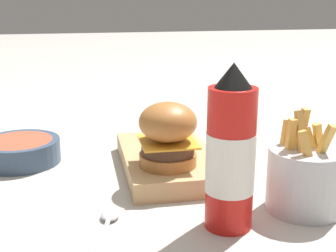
% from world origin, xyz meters
% --- Properties ---
extents(ground_plane, '(6.00, 6.00, 0.00)m').
position_xyz_m(ground_plane, '(0.00, 0.00, 0.00)').
color(ground_plane, '#B7B2A8').
extents(serving_board, '(0.27, 0.16, 0.03)m').
position_xyz_m(serving_board, '(-0.03, 0.04, 0.02)').
color(serving_board, tan).
rests_on(serving_board, ground_plane).
extents(burger, '(0.10, 0.10, 0.11)m').
position_xyz_m(burger, '(-0.09, 0.05, 0.09)').
color(burger, '#AD6B33').
rests_on(burger, serving_board).
extents(ketchup_bottle, '(0.07, 0.07, 0.23)m').
position_xyz_m(ketchup_bottle, '(-0.26, -0.00, 0.10)').
color(ketchup_bottle, red).
rests_on(ketchup_bottle, ground_plane).
extents(fries_basket, '(0.11, 0.11, 0.15)m').
position_xyz_m(fries_basket, '(-0.23, -0.13, 0.05)').
color(fries_basket, '#B7B7BC').
rests_on(fries_basket, ground_plane).
extents(side_bowl, '(0.15, 0.15, 0.04)m').
position_xyz_m(side_bowl, '(0.06, 0.31, 0.02)').
color(side_bowl, '#384C66').
rests_on(side_bowl, ground_plane).
extents(spoon, '(0.17, 0.06, 0.01)m').
position_xyz_m(spoon, '(-0.23, 0.17, 0.01)').
color(spoon, silver).
rests_on(spoon, ground_plane).
extents(ketchup_puddle, '(0.07, 0.07, 0.00)m').
position_xyz_m(ketchup_puddle, '(-0.11, -0.19, 0.00)').
color(ketchup_puddle, '#B21E14').
rests_on(ketchup_puddle, ground_plane).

